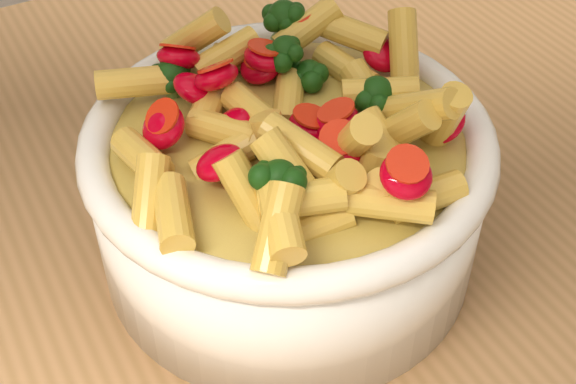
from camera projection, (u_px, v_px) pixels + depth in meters
name	position (u px, v px, depth m)	size (l,w,h in m)	color
table	(138.00, 334.00, 0.67)	(1.20, 0.80, 0.90)	#A47346
serving_bowl	(288.00, 190.00, 0.56)	(0.28, 0.28, 0.12)	white
pasta_salad	(288.00, 105.00, 0.51)	(0.22, 0.22, 0.05)	#EFB34B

